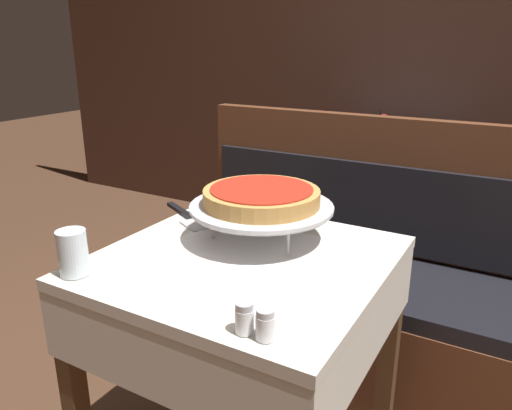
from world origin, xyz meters
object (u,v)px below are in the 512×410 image
(deep_dish_pizza, at_px, (261,196))
(condiment_caddy, at_px, (379,135))
(pizza_pan_stand, at_px, (261,208))
(dining_table_rear, at_px, (383,163))
(pizza_server, at_px, (188,216))
(dining_table_front, at_px, (244,298))
(pepper_shaker, at_px, (265,324))
(napkin_holder, at_px, (294,205))
(booth_bench, at_px, (375,303))
(water_glass_near, at_px, (73,253))
(salt_shaker, at_px, (245,318))

(deep_dish_pizza, distance_m, condiment_caddy, 1.53)
(condiment_caddy, bearing_deg, pizza_pan_stand, -85.45)
(dining_table_rear, xyz_separation_m, pizza_server, (-0.20, -1.45, 0.11))
(dining_table_front, relative_size, pepper_shaker, 12.27)
(deep_dish_pizza, distance_m, napkin_holder, 0.20)
(booth_bench, height_order, deep_dish_pizza, booth_bench)
(dining_table_front, bearing_deg, deep_dish_pizza, 97.75)
(booth_bench, height_order, pizza_pan_stand, booth_bench)
(dining_table_front, height_order, water_glass_near, water_glass_near)
(water_glass_near, bearing_deg, salt_shaker, -1.27)
(pizza_pan_stand, distance_m, water_glass_near, 0.50)
(dining_table_rear, bearing_deg, dining_table_front, -86.56)
(booth_bench, xyz_separation_m, pizza_server, (-0.45, -0.58, 0.46))
(pizza_pan_stand, height_order, salt_shaker, pizza_pan_stand)
(condiment_caddy, bearing_deg, dining_table_front, -85.21)
(dining_table_front, height_order, pizza_server, pizza_server)
(salt_shaker, distance_m, napkin_holder, 0.64)
(booth_bench, relative_size, pepper_shaker, 27.52)
(dining_table_rear, xyz_separation_m, pizza_pan_stand, (0.08, -1.49, 0.20))
(deep_dish_pizza, height_order, water_glass_near, deep_dish_pizza)
(pepper_shaker, bearing_deg, booth_bench, 94.14)
(pepper_shaker, xyz_separation_m, condiment_caddy, (-0.37, 1.94, 0.01))
(dining_table_front, relative_size, salt_shaker, 11.98)
(pizza_server, distance_m, condiment_caddy, 1.49)
(booth_bench, relative_size, pizza_server, 6.47)
(pizza_pan_stand, bearing_deg, deep_dish_pizza, 90.00)
(dining_table_front, relative_size, deep_dish_pizza, 2.36)
(pizza_pan_stand, relative_size, salt_shaker, 6.30)
(booth_bench, distance_m, salt_shaker, 1.15)
(booth_bench, distance_m, pepper_shaker, 1.15)
(booth_bench, distance_m, condiment_caddy, 1.07)
(pizza_pan_stand, height_order, water_glass_near, water_glass_near)
(pizza_server, bearing_deg, booth_bench, 52.05)
(pizza_pan_stand, bearing_deg, booth_bench, 74.56)
(dining_table_rear, distance_m, condiment_caddy, 0.15)
(pizza_server, height_order, water_glass_near, water_glass_near)
(booth_bench, xyz_separation_m, condiment_caddy, (-0.29, 0.90, 0.50))
(dining_table_front, height_order, pepper_shaker, pepper_shaker)
(condiment_caddy, bearing_deg, booth_bench, -72.10)
(booth_bench, bearing_deg, pizza_pan_stand, -105.44)
(pepper_shaker, bearing_deg, pizza_server, 138.92)
(water_glass_near, relative_size, condiment_caddy, 0.63)
(dining_table_rear, relative_size, napkin_holder, 7.52)
(deep_dish_pizza, bearing_deg, dining_table_front, -82.25)
(water_glass_near, relative_size, napkin_holder, 1.10)
(booth_bench, bearing_deg, dining_table_rear, 106.04)
(salt_shaker, height_order, pepper_shaker, salt_shaker)
(dining_table_rear, distance_m, salt_shaker, 1.94)
(pizza_pan_stand, xyz_separation_m, condiment_caddy, (-0.12, 1.52, -0.05))
(dining_table_rear, bearing_deg, pizza_pan_stand, -86.91)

